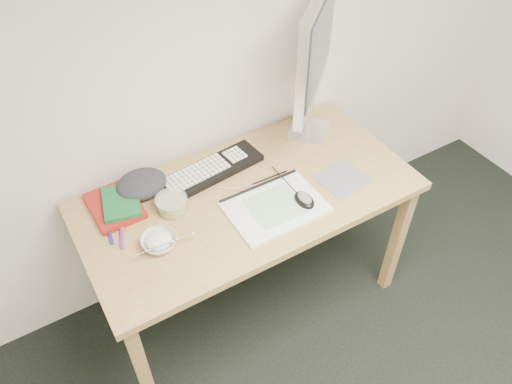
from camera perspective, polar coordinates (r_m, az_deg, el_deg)
desk at (r=2.13m, az=-0.86°, el=-1.70°), size 1.40×0.70×0.75m
mousepad at (r=2.17m, az=9.90°, el=1.51°), size 0.23×0.21×0.00m
sketchpad at (r=2.01m, az=2.22°, el=-1.70°), size 0.39×0.28×0.01m
keyboard at (r=2.16m, az=-5.02°, el=2.51°), size 0.47×0.20×0.03m
monitor at (r=2.18m, az=6.86°, el=15.83°), size 0.45×0.42×0.67m
mouse at (r=2.02m, az=5.57°, el=-0.68°), size 0.07×0.11×0.04m
rice_bowl at (r=1.90m, az=-11.00°, el=-5.63°), size 0.16×0.16×0.04m
chopsticks at (r=1.86m, az=-10.42°, el=-5.89°), size 0.23×0.03×0.02m
fruit_tub at (r=2.01m, az=-9.60°, el=-1.38°), size 0.15×0.15×0.06m
book_red at (r=2.08m, az=-15.85°, el=-1.54°), size 0.19×0.25×0.02m
book_green at (r=2.06m, az=-15.14°, el=-1.07°), size 0.19×0.22×0.02m
cloth_lump at (r=2.11m, az=-12.96°, el=0.87°), size 0.21×0.18×0.07m
pencil_pink at (r=2.10m, az=-1.09°, el=0.63°), size 0.19×0.07×0.01m
pencil_tan at (r=2.08m, az=-1.98°, el=0.26°), size 0.15×0.13×0.01m
pencil_black at (r=2.14m, az=1.53°, el=1.65°), size 0.17×0.01×0.01m
marker_blue at (r=2.00m, az=-16.42°, el=-4.29°), size 0.04×0.14×0.01m
marker_orange at (r=2.03m, az=-15.54°, el=-3.12°), size 0.02×0.13×0.01m
marker_purple at (r=1.98m, az=-15.13°, el=-4.74°), size 0.05×0.13×0.01m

